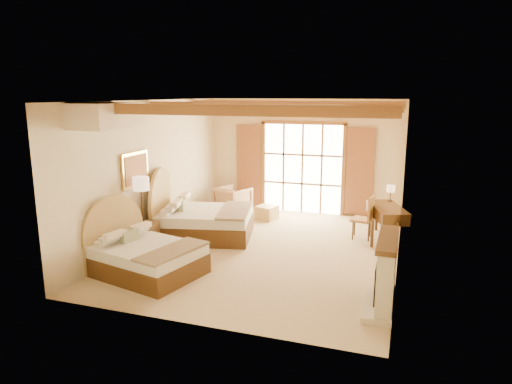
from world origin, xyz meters
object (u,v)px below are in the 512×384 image
at_px(desk, 386,222).
at_px(nightstand, 144,238).
at_px(bed_far, 198,219).
at_px(armchair, 233,200).
at_px(bed_near, 141,254).

bearing_deg(desk, nightstand, -171.13).
height_order(bed_far, armchair, bed_far).
distance_m(nightstand, desk, 5.52).
bearing_deg(armchair, bed_near, 111.14).
xyz_separation_m(bed_near, bed_far, (0.02, 2.43, 0.06)).
bearing_deg(desk, bed_far, 176.35).
bearing_deg(bed_far, desk, 2.75).
relative_size(bed_far, desk, 1.59).
xyz_separation_m(bed_far, nightstand, (-0.61, -1.41, -0.11)).
bearing_deg(nightstand, bed_near, -70.26).
bearing_deg(armchair, nightstand, 101.92).
distance_m(bed_far, nightstand, 1.54).
distance_m(nightstand, armchair, 3.71).
relative_size(nightstand, desk, 0.41).
bearing_deg(bed_far, nightstand, -126.25).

